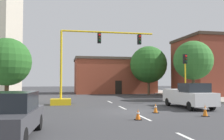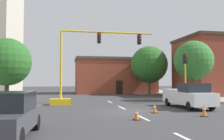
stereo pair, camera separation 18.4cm
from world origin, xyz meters
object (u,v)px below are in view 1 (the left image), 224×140
traffic_light_pole_right (185,67)px  traffic_cone_roadside_a (138,115)px  traffic_signal_gantry (75,80)px  tree_left_near (7,62)px  tree_right_far (149,65)px  traffic_cone_roadside_b (156,108)px  pickup_truck_white (189,96)px  tree_right_mid (193,60)px  traffic_cone_roadside_c (205,111)px  sedan_dark_gray_near_left (10,115)px

traffic_light_pole_right → traffic_cone_roadside_a: traffic_light_pole_right is taller
traffic_signal_gantry → traffic_light_pole_right: size_ratio=2.00×
tree_left_near → tree_right_far: 22.65m
traffic_cone_roadside_a → traffic_cone_roadside_b: 3.34m
pickup_truck_white → tree_right_mid: bearing=58.1°
tree_left_near → pickup_truck_white: 15.73m
tree_right_far → traffic_cone_roadside_c: (-4.55, -23.06, -4.35)m
tree_right_mid → traffic_cone_roadside_a: (-10.03, -11.88, -4.14)m
traffic_cone_roadside_a → traffic_cone_roadside_c: (4.42, 0.52, 0.07)m
pickup_truck_white → sedan_dark_gray_near_left: 14.47m
tree_right_mid → pickup_truck_white: bearing=-121.9°
pickup_truck_white → traffic_cone_roadside_a: bearing=-138.7°
traffic_signal_gantry → traffic_cone_roadside_a: bearing=-72.3°
tree_left_near → traffic_cone_roadside_a: size_ratio=9.84×
traffic_cone_roadside_c → tree_right_mid: bearing=63.7°
traffic_signal_gantry → traffic_cone_roadside_a: size_ratio=15.92×
tree_right_mid → tree_right_far: size_ratio=0.87×
tree_left_near → pickup_truck_white: bearing=-17.6°
tree_right_mid → traffic_cone_roadside_b: bearing=-130.8°
traffic_light_pole_right → traffic_cone_roadside_c: size_ratio=6.53×
tree_right_mid → traffic_light_pole_right: bearing=-131.0°
tree_right_far → pickup_truck_white: 19.14m
sedan_dark_gray_near_left → traffic_signal_gantry: bearing=76.9°
traffic_cone_roadside_a → tree_right_far: bearing=69.2°
traffic_signal_gantry → tree_right_far: size_ratio=1.26×
traffic_cone_roadside_a → sedan_dark_gray_near_left: bearing=-151.7°
traffic_light_pole_right → tree_right_mid: tree_right_mid is taller
sedan_dark_gray_near_left → tree_right_far: bearing=60.8°
traffic_signal_gantry → traffic_cone_roadside_a: (3.05, -9.58, -1.98)m
pickup_truck_white → sedan_dark_gray_near_left: bearing=-144.8°
pickup_truck_white → sedan_dark_gray_near_left: size_ratio=1.18×
tree_left_near → sedan_dark_gray_near_left: (2.91, -13.02, -2.94)m
tree_right_mid → pickup_truck_white: size_ratio=1.22×
traffic_cone_roadside_c → traffic_light_pole_right: bearing=69.4°
pickup_truck_white → traffic_cone_roadside_b: bearing=-146.9°
traffic_light_pole_right → sedan_dark_gray_near_left: traffic_light_pole_right is taller
traffic_cone_roadside_a → traffic_cone_roadside_b: size_ratio=0.92×
traffic_signal_gantry → tree_right_far: 18.62m
traffic_light_pole_right → tree_right_mid: size_ratio=0.73×
traffic_signal_gantry → traffic_cone_roadside_c: size_ratio=13.08×
sedan_dark_gray_near_left → traffic_cone_roadside_c: (10.47, 3.78, -0.53)m
traffic_signal_gantry → tree_right_mid: size_ratio=1.45×
tree_right_mid → traffic_cone_roadside_a: tree_right_mid is taller
tree_right_far → traffic_cone_roadside_a: bearing=-110.8°
tree_left_near → traffic_cone_roadside_a: bearing=-47.5°
tree_right_far → pickup_truck_white: size_ratio=1.40×
pickup_truck_white → traffic_cone_roadside_a: (-5.79, -5.08, -0.68)m
pickup_truck_white → traffic_cone_roadside_c: (-1.37, -4.56, -0.61)m
pickup_truck_white → traffic_cone_roadside_a: 7.73m
traffic_signal_gantry → traffic_cone_roadside_c: 11.89m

